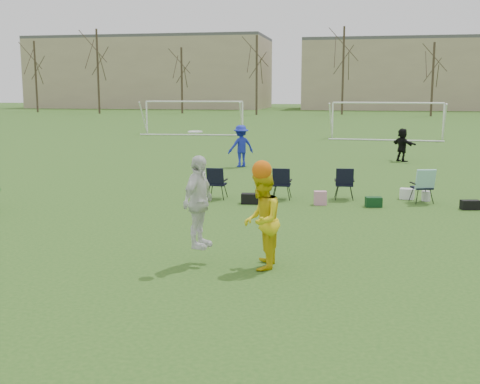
% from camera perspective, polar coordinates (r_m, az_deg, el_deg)
% --- Properties ---
extents(ground, '(260.00, 260.00, 0.00)m').
position_cam_1_polar(ground, '(10.66, -0.63, -8.25)').
color(ground, '#2A531A').
rests_on(ground, ground).
extents(fielder_blue, '(1.33, 1.22, 1.79)m').
position_cam_1_polar(fielder_blue, '(25.82, 0.09, 4.38)').
color(fielder_blue, '#1723AF').
rests_on(fielder_blue, ground).
extents(fielder_black, '(1.23, 1.40, 1.54)m').
position_cam_1_polar(fielder_black, '(28.77, 15.13, 4.34)').
color(fielder_black, black).
rests_on(fielder_black, ground).
extents(center_contest, '(1.88, 1.10, 2.54)m').
position_cam_1_polar(center_contest, '(11.13, -0.40, -1.88)').
color(center_contest, white).
rests_on(center_contest, ground).
extents(sideline_setup, '(9.64, 2.01, 1.79)m').
position_cam_1_polar(sideline_setup, '(18.16, 13.58, 0.70)').
color(sideline_setup, '#0E351F').
rests_on(sideline_setup, ground).
extents(goal_left, '(7.39, 0.76, 2.46)m').
position_cam_1_polar(goal_left, '(45.57, -4.37, 7.95)').
color(goal_left, white).
rests_on(goal_left, ground).
extents(goal_mid, '(7.40, 0.63, 2.46)m').
position_cam_1_polar(goal_mid, '(42.00, 13.78, 7.56)').
color(goal_mid, white).
rests_on(goal_mid, ground).
extents(tree_line, '(110.28, 3.28, 11.40)m').
position_cam_1_polar(tree_line, '(79.82, 9.88, 10.85)').
color(tree_line, '#382B21').
rests_on(tree_line, ground).
extents(building_row, '(126.00, 16.00, 13.00)m').
position_cam_1_polar(building_row, '(106.07, 13.78, 10.88)').
color(building_row, tan).
rests_on(building_row, ground).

